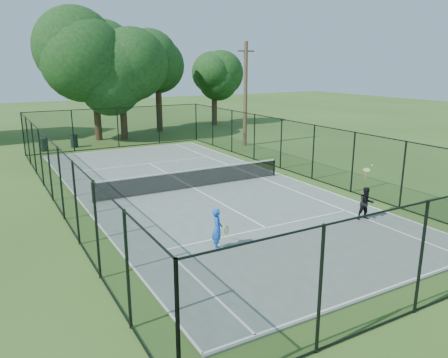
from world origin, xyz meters
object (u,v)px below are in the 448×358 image
trash_bin_left (43,145)px  player_black (366,203)px  trash_bin_right (74,141)px  tennis_net (193,178)px  utility_pole (245,94)px  player_blue (217,229)px

trash_bin_left → player_black: bearing=-67.2°
trash_bin_right → player_black: (6.92, -22.29, 0.23)m
tennis_net → utility_pole: (8.71, 9.00, 3.35)m
trash_bin_left → player_black: 23.68m
trash_bin_left → trash_bin_right: trash_bin_right is taller
tennis_net → player_black: player_black is taller
trash_bin_left → utility_pole: (13.90, -5.24, 3.45)m
utility_pole → player_black: (-4.71, -16.59, -3.19)m
tennis_net → utility_pole: 12.96m
trash_bin_right → utility_pole: bearing=-26.1°
utility_pole → player_blue: 20.00m
tennis_net → trash_bin_right: size_ratio=9.96×
tennis_net → player_blue: 7.66m
trash_bin_left → player_blue: size_ratio=0.65×
trash_bin_right → utility_pole: (11.63, -5.70, 3.41)m
utility_pole → trash_bin_left: bearing=159.3°
trash_bin_right → player_blue: size_ratio=0.70×
utility_pole → player_blue: (-11.27, -16.22, -3.14)m
utility_pole → player_black: utility_pole is taller
player_black → utility_pole: bearing=74.2°
trash_bin_left → player_black: (9.19, -21.83, 0.26)m
utility_pole → player_black: size_ratio=3.62×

